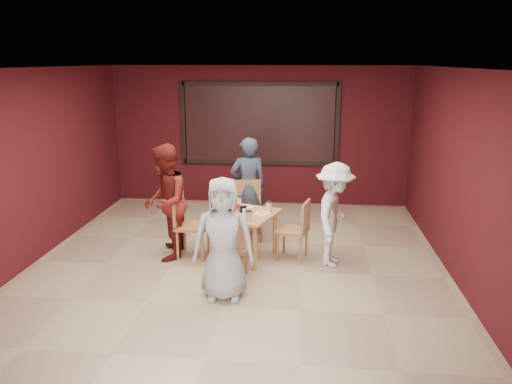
# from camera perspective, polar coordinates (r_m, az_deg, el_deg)

# --- Properties ---
(floor) EXTENTS (7.00, 7.00, 0.00)m
(floor) POSITION_cam_1_polar(r_m,az_deg,el_deg) (7.23, -2.31, -8.80)
(floor) COLOR tan
(floor) RESTS_ON ground
(window_blinds) EXTENTS (3.00, 0.02, 1.50)m
(window_blinds) POSITION_cam_1_polar(r_m,az_deg,el_deg) (10.12, 0.36, 7.78)
(window_blinds) COLOR black
(dining_table) EXTENTS (1.14, 1.14, 0.86)m
(dining_table) POSITION_cam_1_polar(r_m,az_deg,el_deg) (7.42, -1.44, -3.00)
(dining_table) COLOR tan
(dining_table) RESTS_ON floor
(chair_front) EXTENTS (0.43, 0.43, 0.89)m
(chair_front) POSITION_cam_1_polar(r_m,az_deg,el_deg) (6.70, -2.89, -6.12)
(chair_front) COLOR #A4663F
(chair_front) RESTS_ON floor
(chair_back) EXTENTS (0.56, 0.56, 0.97)m
(chair_back) POSITION_cam_1_polar(r_m,az_deg,el_deg) (8.27, -0.95, -1.66)
(chair_back) COLOR #A4663F
(chair_back) RESTS_ON floor
(chair_left) EXTENTS (0.49, 0.49, 0.97)m
(chair_left) POSITION_cam_1_polar(r_m,az_deg,el_deg) (7.57, -7.86, -3.38)
(chair_left) COLOR #A4663F
(chair_left) RESTS_ON floor
(chair_right) EXTENTS (0.52, 0.52, 0.90)m
(chair_right) POSITION_cam_1_polar(r_m,az_deg,el_deg) (7.41, 4.77, -3.99)
(chair_right) COLOR #A4663F
(chair_right) RESTS_ON floor
(diner_front) EXTENTS (0.80, 0.56, 1.55)m
(diner_front) POSITION_cam_1_polar(r_m,az_deg,el_deg) (6.14, -3.77, -5.40)
(diner_front) COLOR #A8A8A8
(diner_front) RESTS_ON floor
(diner_back) EXTENTS (0.70, 0.55, 1.67)m
(diner_back) POSITION_cam_1_polar(r_m,az_deg,el_deg) (8.40, -0.90, 0.63)
(diner_back) COLOR #2D3C50
(diner_back) RESTS_ON floor
(diner_left) EXTENTS (0.76, 0.92, 1.73)m
(diner_left) POSITION_cam_1_polar(r_m,az_deg,el_deg) (7.49, -10.34, -1.15)
(diner_left) COLOR #601612
(diner_left) RESTS_ON floor
(diner_right) EXTENTS (0.78, 1.08, 1.51)m
(diner_right) POSITION_cam_1_polar(r_m,az_deg,el_deg) (7.23, 8.95, -2.58)
(diner_right) COLOR white
(diner_right) RESTS_ON floor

